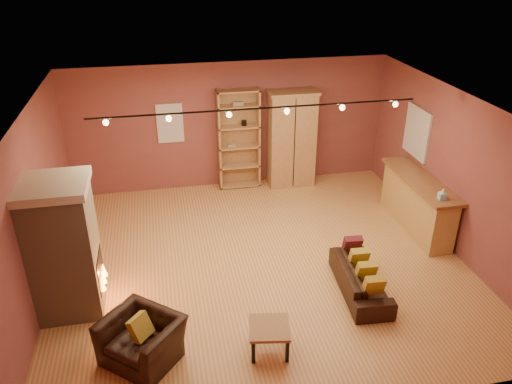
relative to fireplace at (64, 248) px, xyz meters
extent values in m
plane|color=#B0743E|center=(3.04, 0.60, -1.06)|extent=(7.00, 7.00, 0.00)
plane|color=brown|center=(3.04, 0.60, 1.74)|extent=(7.00, 7.00, 0.00)
cube|color=brown|center=(3.04, 3.85, 0.34)|extent=(7.00, 0.02, 2.80)
cube|color=brown|center=(-0.46, 0.60, 0.34)|extent=(0.02, 6.50, 2.80)
cube|color=brown|center=(6.54, 0.60, 0.34)|extent=(0.02, 6.50, 2.80)
cube|color=tan|center=(-0.01, 0.00, -0.06)|extent=(0.90, 0.90, 2.00)
cube|color=beige|center=(-0.01, 0.00, 1.00)|extent=(0.98, 0.98, 0.12)
cube|color=black|center=(0.40, 0.00, -0.46)|extent=(0.10, 0.65, 0.55)
cone|color=orange|center=(0.46, 0.00, -0.58)|extent=(0.10, 0.10, 0.22)
cube|color=silver|center=(1.74, 3.83, 0.49)|extent=(0.56, 0.04, 0.86)
cube|color=tan|center=(3.20, 3.83, 0.06)|extent=(0.92, 0.04, 2.25)
cube|color=tan|center=(2.76, 3.67, 0.06)|extent=(0.04, 0.36, 2.25)
cube|color=tan|center=(3.64, 3.67, 0.06)|extent=(0.04, 0.36, 2.25)
cube|color=gray|center=(3.05, 3.67, -0.06)|extent=(0.18, 0.12, 0.05)
cube|color=black|center=(3.32, 3.67, 0.44)|extent=(0.10, 0.10, 0.12)
cube|color=tan|center=(3.20, 3.67, -1.02)|extent=(0.92, 0.36, 0.04)
cube|color=tan|center=(3.20, 3.67, -0.55)|extent=(0.92, 0.36, 0.03)
cube|color=tan|center=(3.20, 3.67, -0.09)|extent=(0.92, 0.36, 0.03)
cube|color=tan|center=(3.20, 3.67, 0.37)|extent=(0.92, 0.36, 0.04)
cube|color=tan|center=(3.20, 3.67, 0.83)|extent=(0.92, 0.36, 0.04)
cube|color=tan|center=(3.20, 3.67, 1.17)|extent=(0.92, 0.36, 0.04)
cube|color=tan|center=(4.37, 3.57, 0.00)|extent=(1.02, 0.55, 2.13)
cube|color=#945E35|center=(4.37, 3.30, 0.00)|extent=(0.02, 0.01, 2.03)
cube|color=tan|center=(4.37, 3.57, 1.10)|extent=(1.08, 0.61, 0.06)
cube|color=tan|center=(6.24, 1.15, -0.57)|extent=(0.47, 2.07, 0.99)
cube|color=#945E35|center=(6.24, 1.15, -0.04)|extent=(0.59, 2.19, 0.06)
cube|color=#89C0DC|center=(6.19, 0.32, 0.05)|extent=(0.14, 0.14, 0.13)
cone|color=white|center=(6.19, 0.32, 0.16)|extent=(0.08, 0.08, 0.10)
cube|color=silver|center=(6.51, 2.00, 0.59)|extent=(0.05, 0.90, 1.00)
imported|color=black|center=(4.44, -0.52, -0.75)|extent=(0.59, 1.62, 0.62)
cube|color=gold|center=(4.39, -1.07, -0.54)|extent=(0.32, 0.25, 0.36)
cube|color=gold|center=(4.42, -0.71, -0.54)|extent=(0.32, 0.25, 0.36)
cube|color=gold|center=(4.45, -0.34, -0.54)|extent=(0.32, 0.25, 0.36)
cube|color=maroon|center=(4.48, 0.02, -0.54)|extent=(0.32, 0.25, 0.36)
imported|color=black|center=(1.03, -1.30, -0.64)|extent=(1.15, 1.11, 0.85)
cube|color=gold|center=(1.03, -1.30, -0.53)|extent=(0.37, 0.38, 0.34)
cube|color=#945E35|center=(2.72, -1.50, -0.67)|extent=(0.62, 0.62, 0.05)
cube|color=black|center=(2.49, -1.73, -0.88)|extent=(0.05, 0.05, 0.36)
cube|color=black|center=(2.95, -1.73, -0.88)|extent=(0.05, 0.05, 0.36)
cube|color=black|center=(2.49, -1.28, -0.88)|extent=(0.05, 0.05, 0.36)
cube|color=black|center=(2.95, -1.28, -0.88)|extent=(0.05, 0.05, 0.36)
cylinder|color=black|center=(3.04, 0.80, 1.66)|extent=(5.20, 0.03, 0.03)
sphere|color=#FFD88C|center=(0.74, 0.80, 1.59)|extent=(0.09, 0.09, 0.09)
sphere|color=#FFD88C|center=(1.66, 0.80, 1.59)|extent=(0.09, 0.09, 0.09)
sphere|color=#FFD88C|center=(2.58, 0.80, 1.59)|extent=(0.09, 0.09, 0.09)
sphere|color=#FFD88C|center=(3.50, 0.80, 1.59)|extent=(0.09, 0.09, 0.09)
sphere|color=#FFD88C|center=(4.42, 0.80, 1.59)|extent=(0.09, 0.09, 0.09)
sphere|color=#FFD88C|center=(5.34, 0.80, 1.59)|extent=(0.09, 0.09, 0.09)
camera|label=1|loc=(1.51, -6.53, 3.99)|focal=35.00mm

